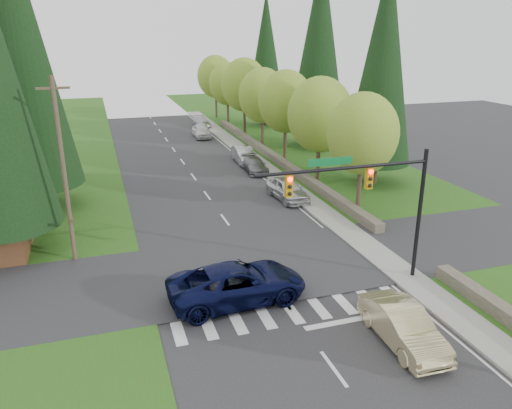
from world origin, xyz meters
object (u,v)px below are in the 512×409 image
parked_car_d (201,131)px  parked_car_e (202,122)px  parked_car_b (255,165)px  parked_car_c (244,155)px  suv_navy (237,283)px  sedan_champagne (403,326)px  parked_car_a (288,189)px

parked_car_d → parked_car_e: size_ratio=1.03×
parked_car_b → parked_car_c: 3.47m
parked_car_c → parked_car_e: bearing=91.8°
suv_navy → parked_car_e: size_ratio=1.48×
sedan_champagne → parked_car_b: 26.82m
sedan_champagne → suv_navy: bearing=137.4°
parked_car_a → parked_car_b: size_ratio=1.09×
parked_car_a → parked_car_b: bearing=85.9°
parked_car_c → parked_car_d: bearing=97.9°
suv_navy → parked_car_d: suv_navy is taller
sedan_champagne → parked_car_a: bearing=84.9°
sedan_champagne → suv_navy: (-5.47, 5.34, 0.11)m
suv_navy → sedan_champagne: bearing=-137.7°
parked_car_c → parked_car_e: parked_car_c is taller
sedan_champagne → parked_car_e: 49.74m
parked_car_a → parked_car_b: (0.00, 8.14, -0.17)m
parked_car_c → parked_car_e: 19.50m
suv_navy → parked_car_b: 22.73m
sedan_champagne → parked_car_d: bearing=90.7°
parked_car_c → parked_car_d: (-1.40, 13.09, 0.02)m
parked_car_b → suv_navy: bearing=-106.2°
parked_car_c → parked_car_d: size_ratio=1.01×
parked_car_b → parked_car_d: size_ratio=0.95×
sedan_champagne → parked_car_e: size_ratio=1.09×
parked_car_a → parked_car_c: bearing=85.9°
parked_car_e → sedan_champagne: bearing=-93.5°
parked_car_c → parked_car_d: parked_car_d is taller
parked_car_a → sedan_champagne: bearing=-100.9°
parked_car_a → suv_navy: bearing=-124.2°
sedan_champagne → parked_car_d: size_ratio=1.06×
sedan_champagne → parked_car_d: 43.29m
sedan_champagne → parked_car_c: sedan_champagne is taller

